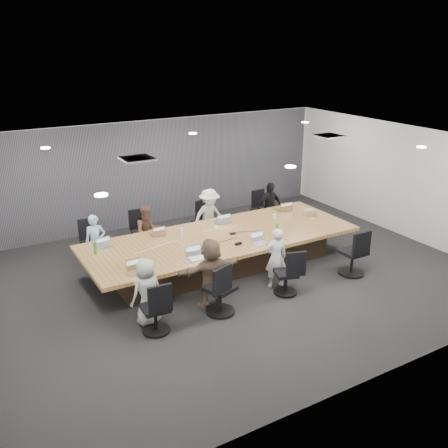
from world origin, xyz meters
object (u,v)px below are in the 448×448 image
person_2 (209,217)px  laptop_5 (197,258)px  person_0 (96,242)px  chair_7 (353,256)px  chair_2 (203,225)px  chair_5 (220,292)px  person_5 (211,272)px  laptop_0 (103,245)px  bottle_green_left (95,248)px  laptop_6 (261,244)px  snack_packet (312,219)px  conference_table (222,250)px  laptop_4 (135,273)px  laptop_2 (221,221)px  bottle_green_right (277,228)px  person_4 (147,292)px  canvas_bag (309,213)px  bottle_clear (182,233)px  chair_0 (92,246)px  chair_3 (261,213)px  laptop_1 (157,234)px  chair_1 (143,236)px  mug_brown (127,264)px  chair_6 (286,277)px  person_3 (269,207)px  chair_4 (155,312)px  person_1 (148,232)px  laptop_3 (282,209)px

person_2 → laptop_5: bearing=-127.5°
person_0 → chair_7: bearing=-21.2°
chair_2 → laptop_5: 2.91m
chair_5 → person_5: person_5 is taller
laptop_0 → laptop_5: same height
chair_7 → bottle_green_left: (-4.89, 2.13, 0.44)m
laptop_6 → snack_packet: snack_packet is taller
laptop_6 → snack_packet: size_ratio=1.93×
conference_table → laptop_4: 2.44m
laptop_2 → bottle_green_right: (0.71, -1.25, 0.10)m
person_4 → canvas_bag: (4.78, 1.45, 0.20)m
bottle_clear → person_2: bearing=40.0°
chair_7 → snack_packet: size_ratio=5.07×
chair_0 → bottle_clear: 2.16m
person_5 → snack_packet: person_5 is taller
chair_3 → laptop_1: laptop_1 is taller
canvas_bag → snack_packet: 0.31m
chair_1 → laptop_0: (-1.21, -0.90, 0.35)m
mug_brown → conference_table: bearing=10.9°
chair_3 → person_4: bearing=28.9°
chair_0 → chair_3: size_ratio=1.00×
laptop_0 → snack_packet: snack_packet is taller
chair_1 → laptop_0: 1.55m
bottle_clear → chair_1: bearing=105.0°
chair_0 → canvas_bag: canvas_bag is taller
chair_3 → chair_6: bearing=57.8°
chair_0 → laptop_5: size_ratio=2.28×
chair_5 → canvas_bag: canvas_bag is taller
chair_0 → person_3: size_ratio=0.58×
person_3 → bottle_green_right: bearing=-124.1°
chair_7 → chair_0: bearing=143.9°
laptop_5 → canvas_bag: canvas_bag is taller
snack_packet → laptop_5: bearing=-169.6°
laptop_2 → mug_brown: bearing=25.8°
chair_2 → person_5: person_5 is taller
laptop_0 → laptop_4: 1.60m
person_0 → person_2: (2.82, 0.00, 0.09)m
conference_table → chair_1: bearing=124.7°
chair_3 → person_0: size_ratio=0.62×
chair_4 → person_1: bearing=73.3°
person_4 → person_5: size_ratio=0.91×
laptop_3 → bottle_green_left: bearing=8.7°
bottle_green_left → laptop_3: bearing=4.4°
chair_7 → canvas_bag: canvas_bag is taller
laptop_3 → laptop_5: bearing=30.8°
chair_3 → laptop_4: laptop_4 is taller
chair_6 → person_2: 3.07m
chair_5 → laptop_5: size_ratio=2.55×
person_4 → chair_1: bearing=-123.3°
person_2 → person_3: (1.78, 0.00, -0.04)m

